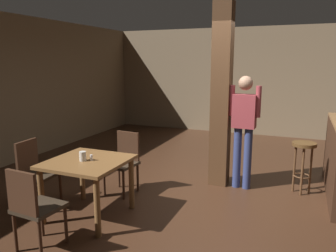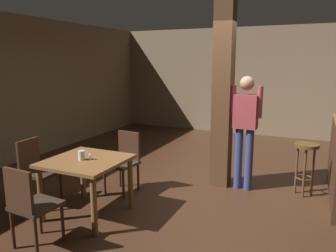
% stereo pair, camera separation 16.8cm
% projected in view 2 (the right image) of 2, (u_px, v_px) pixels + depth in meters
% --- Properties ---
extents(ground_plane, '(10.80, 10.80, 0.00)m').
position_uv_depth(ground_plane, '(212.00, 198.00, 4.71)').
color(ground_plane, '#382114').
extents(wall_back, '(8.00, 0.10, 2.80)m').
position_uv_depth(wall_back, '(264.00, 82.00, 8.46)').
color(wall_back, '#756047').
rests_on(wall_back, ground_plane).
extents(wall_left, '(0.10, 9.00, 2.80)m').
position_uv_depth(wall_left, '(6.00, 90.00, 6.06)').
color(wall_left, '#756047').
rests_on(wall_left, ground_plane).
extents(pillar, '(0.28, 0.28, 2.80)m').
position_uv_depth(pillar, '(223.00, 97.00, 4.98)').
color(pillar, '#4C301C').
rests_on(pillar, ground_plane).
extents(dining_table, '(0.93, 0.93, 0.73)m').
position_uv_depth(dining_table, '(87.00, 169.00, 4.09)').
color(dining_table, brown).
rests_on(dining_table, ground_plane).
extents(chair_west, '(0.45, 0.45, 0.89)m').
position_uv_depth(chair_west, '(36.00, 168.00, 4.43)').
color(chair_west, '#2D2319').
rests_on(chair_west, ground_plane).
extents(chair_north, '(0.47, 0.47, 0.89)m').
position_uv_depth(chair_north, '(124.00, 159.00, 4.86)').
color(chair_north, '#2D2319').
rests_on(chair_north, ground_plane).
extents(chair_south, '(0.45, 0.45, 0.89)m').
position_uv_depth(chair_south, '(30.00, 203.00, 3.34)').
color(chair_south, '#2D2319').
rests_on(chair_south, ground_plane).
extents(napkin_cup, '(0.08, 0.08, 0.12)m').
position_uv_depth(napkin_cup, '(82.00, 155.00, 4.03)').
color(napkin_cup, beige).
rests_on(napkin_cup, dining_table).
extents(salt_shaker, '(0.03, 0.03, 0.07)m').
position_uv_depth(salt_shaker, '(90.00, 157.00, 4.04)').
color(salt_shaker, silver).
rests_on(salt_shaker, dining_table).
extents(standing_person, '(0.47, 0.22, 1.72)m').
position_uv_depth(standing_person, '(245.00, 125.00, 4.86)').
color(standing_person, maroon).
rests_on(standing_person, ground_plane).
extents(bar_stool_near, '(0.34, 0.34, 0.77)m').
position_uv_depth(bar_stool_near, '(306.00, 157.00, 4.72)').
color(bar_stool_near, '#4C3319').
rests_on(bar_stool_near, ground_plane).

